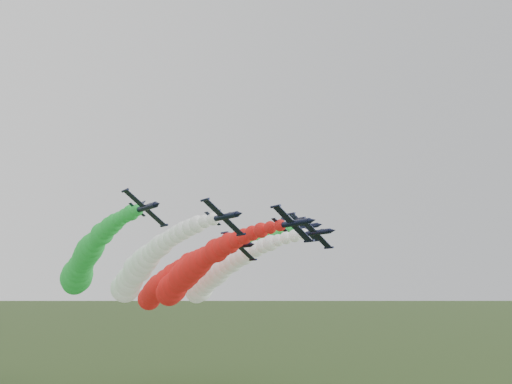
{
  "coord_description": "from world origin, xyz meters",
  "views": [
    {
      "loc": [
        -57.99,
        -76.64,
        28.9
      ],
      "look_at": [
        -2.08,
        0.21,
        46.87
      ],
      "focal_mm": 35.0,
      "sensor_mm": 36.0,
      "label": 1
    }
  ],
  "objects_px": {
    "jet_inner_left": "(140,269)",
    "jet_trail": "(164,283)",
    "jet_lead": "(188,274)",
    "jet_outer_left": "(84,263)",
    "jet_outer_right": "(215,268)",
    "jet_inner_right": "(217,275)"
  },
  "relations": [
    {
      "from": "jet_inner_left",
      "to": "jet_trail",
      "type": "xyz_separation_m",
      "value": [
        14.42,
        16.21,
        -3.28
      ]
    },
    {
      "from": "jet_trail",
      "to": "jet_lead",
      "type": "bearing_deg",
      "value": -101.95
    },
    {
      "from": "jet_outer_left",
      "to": "jet_outer_right",
      "type": "height_order",
      "value": "jet_outer_left"
    },
    {
      "from": "jet_outer_left",
      "to": "jet_outer_right",
      "type": "bearing_deg",
      "value": 2.65
    },
    {
      "from": "jet_inner_left",
      "to": "jet_outer_left",
      "type": "xyz_separation_m",
      "value": [
        -11.09,
        8.31,
        1.49
      ]
    },
    {
      "from": "jet_inner_right",
      "to": "jet_outer_left",
      "type": "bearing_deg",
      "value": 167.68
    },
    {
      "from": "jet_lead",
      "to": "jet_outer_left",
      "type": "height_order",
      "value": "jet_outer_left"
    },
    {
      "from": "jet_outer_left",
      "to": "jet_trail",
      "type": "xyz_separation_m",
      "value": [
        25.51,
        7.89,
        -4.77
      ]
    },
    {
      "from": "jet_outer_right",
      "to": "jet_trail",
      "type": "bearing_deg",
      "value": 155.39
    },
    {
      "from": "jet_lead",
      "to": "jet_inner_right",
      "type": "relative_size",
      "value": 1.0
    },
    {
      "from": "jet_lead",
      "to": "jet_inner_right",
      "type": "bearing_deg",
      "value": 31.65
    },
    {
      "from": "jet_trail",
      "to": "jet_outer_right",
      "type": "bearing_deg",
      "value": -24.61
    },
    {
      "from": "jet_inner_left",
      "to": "jet_trail",
      "type": "relative_size",
      "value": 1.0
    },
    {
      "from": "jet_lead",
      "to": "jet_trail",
      "type": "relative_size",
      "value": 1.0
    },
    {
      "from": "jet_inner_right",
      "to": "jet_outer_right",
      "type": "height_order",
      "value": "jet_outer_right"
    },
    {
      "from": "jet_lead",
      "to": "jet_inner_right",
      "type": "distance_m",
      "value": 15.56
    },
    {
      "from": "jet_outer_left",
      "to": "jet_outer_right",
      "type": "xyz_separation_m",
      "value": [
        38.83,
        1.79,
        -0.28
      ]
    },
    {
      "from": "jet_inner_right",
      "to": "jet_outer_right",
      "type": "xyz_separation_m",
      "value": [
        5.03,
        9.18,
        2.31
      ]
    },
    {
      "from": "jet_inner_right",
      "to": "jet_trail",
      "type": "xyz_separation_m",
      "value": [
        -8.29,
        15.28,
        -2.18
      ]
    },
    {
      "from": "jet_inner_left",
      "to": "jet_trail",
      "type": "bearing_deg",
      "value": 48.33
    },
    {
      "from": "jet_inner_right",
      "to": "jet_outer_left",
      "type": "xyz_separation_m",
      "value": [
        -33.8,
        7.38,
        2.59
      ]
    },
    {
      "from": "jet_inner_left",
      "to": "jet_outer_right",
      "type": "distance_m",
      "value": 29.55
    }
  ]
}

